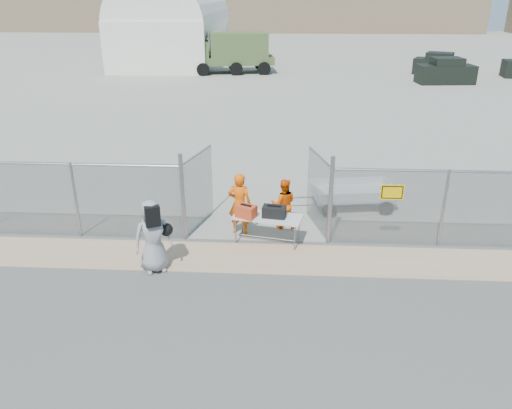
# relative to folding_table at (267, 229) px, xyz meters

# --- Properties ---
(ground) EXTENTS (160.00, 160.00, 0.00)m
(ground) POSITION_rel_folding_table_xyz_m (-0.32, -1.95, -0.39)
(ground) COLOR #484848
(tarmac_inside) EXTENTS (160.00, 80.00, 0.01)m
(tarmac_inside) POSITION_rel_folding_table_xyz_m (-0.32, 40.05, -0.39)
(tarmac_inside) COLOR gray
(tarmac_inside) RESTS_ON ground
(dirt_strip) EXTENTS (44.00, 1.60, 0.01)m
(dirt_strip) POSITION_rel_folding_table_xyz_m (-0.32, -0.95, -0.39)
(dirt_strip) COLOR tan
(dirt_strip) RESTS_ON ground
(distant_hills) EXTENTS (140.00, 6.00, 9.00)m
(distant_hills) POSITION_rel_folding_table_xyz_m (4.68, 76.05, 4.11)
(distant_hills) COLOR #7F684F
(distant_hills) RESTS_ON ground
(chain_link_fence) EXTENTS (40.00, 0.20, 2.20)m
(chain_link_fence) POSITION_rel_folding_table_xyz_m (-0.32, 0.05, 0.71)
(chain_link_fence) COLOR gray
(chain_link_fence) RESTS_ON ground
(quonset_hangar) EXTENTS (9.00, 18.00, 8.00)m
(quonset_hangar) POSITION_rel_folding_table_xyz_m (-10.32, 38.05, 3.61)
(quonset_hangar) COLOR white
(quonset_hangar) RESTS_ON ground
(folding_table) EXTENTS (1.97, 1.14, 0.79)m
(folding_table) POSITION_rel_folding_table_xyz_m (0.00, 0.00, 0.00)
(folding_table) COLOR silver
(folding_table) RESTS_ON ground
(orange_bag) EXTENTS (0.62, 0.54, 0.33)m
(orange_bag) POSITION_rel_folding_table_xyz_m (-0.58, -0.08, 0.56)
(orange_bag) COLOR #CC431C
(orange_bag) RESTS_ON folding_table
(black_duffel) EXTENTS (0.67, 0.45, 0.30)m
(black_duffel) POSITION_rel_folding_table_xyz_m (0.18, -0.03, 0.54)
(black_duffel) COLOR black
(black_duffel) RESTS_ON folding_table
(security_worker_left) EXTENTS (0.73, 0.54, 1.82)m
(security_worker_left) POSITION_rel_folding_table_xyz_m (-0.81, 0.50, 0.52)
(security_worker_left) COLOR #F25706
(security_worker_left) RESTS_ON ground
(security_worker_right) EXTENTS (0.76, 0.61, 1.51)m
(security_worker_right) POSITION_rel_folding_table_xyz_m (0.43, 0.96, 0.36)
(security_worker_right) COLOR #F25706
(security_worker_right) RESTS_ON ground
(visitor) EXTENTS (1.09, 0.93, 1.88)m
(visitor) POSITION_rel_folding_table_xyz_m (-2.74, -1.66, 0.55)
(visitor) COLOR gray
(visitor) RESTS_ON ground
(utility_trailer) EXTENTS (3.52, 2.19, 0.80)m
(utility_trailer) POSITION_rel_folding_table_xyz_m (2.62, 2.60, 0.01)
(utility_trailer) COLOR silver
(utility_trailer) RESTS_ON ground
(military_truck) EXTENTS (7.15, 3.62, 3.25)m
(military_truck) POSITION_rel_folding_table_xyz_m (-4.06, 30.73, 1.23)
(military_truck) COLOR #495E30
(military_truck) RESTS_ON ground
(parked_vehicle_near) EXTENTS (4.24, 2.22, 1.85)m
(parked_vehicle_near) POSITION_rel_folding_table_xyz_m (12.34, 26.48, 0.53)
(parked_vehicle_near) COLOR black
(parked_vehicle_near) RESTS_ON ground
(parked_vehicle_mid) EXTENTS (4.24, 3.21, 1.75)m
(parked_vehicle_mid) POSITION_rel_folding_table_xyz_m (13.01, 30.78, 0.48)
(parked_vehicle_mid) COLOR black
(parked_vehicle_mid) RESTS_ON ground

